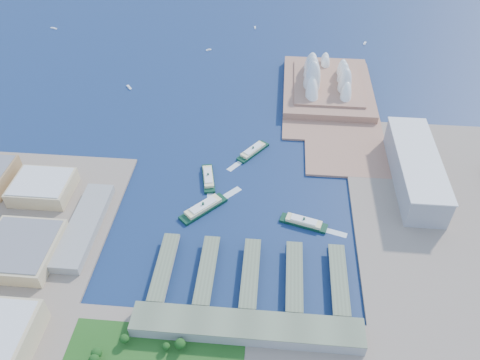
# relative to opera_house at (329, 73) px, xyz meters

# --- Properties ---
(ground) EXTENTS (3000.00, 3000.00, 0.00)m
(ground) POSITION_rel_opera_house_xyz_m (-105.00, -280.00, -32.00)
(ground) COLOR #0F1B48
(ground) RESTS_ON ground
(peninsula) EXTENTS (135.00, 220.00, 3.00)m
(peninsula) POSITION_rel_opera_house_xyz_m (2.50, -20.00, -30.50)
(peninsula) COLOR #976952
(peninsula) RESTS_ON ground
(opera_house) EXTENTS (134.00, 180.00, 58.00)m
(opera_house) POSITION_rel_opera_house_xyz_m (0.00, 0.00, 0.00)
(opera_house) COLOR white
(opera_house) RESTS_ON peninsula
(toaster_building) EXTENTS (45.00, 155.00, 35.00)m
(toaster_building) POSITION_rel_opera_house_xyz_m (90.00, -200.00, -11.50)
(toaster_building) COLOR gray
(toaster_building) RESTS_ON east_land
(ferry_wharves) EXTENTS (184.00, 90.00, 9.30)m
(ferry_wharves) POSITION_rel_opera_house_xyz_m (-91.00, -355.00, -27.35)
(ferry_wharves) COLOR #5A654D
(ferry_wharves) RESTS_ON ground
(terminal_building) EXTENTS (200.00, 28.00, 12.00)m
(terminal_building) POSITION_rel_opera_house_xyz_m (-90.00, -415.00, -23.00)
(terminal_building) COLOR gray
(terminal_building) RESTS_ON south_land
(ferry_a) EXTENTS (23.01, 51.80, 9.50)m
(ferry_a) POSITION_rel_opera_house_xyz_m (-151.32, -216.46, -27.25)
(ferry_a) COLOR #0C321F
(ferry_a) RESTS_ON ground
(ferry_b) EXTENTS (40.27, 48.49, 9.57)m
(ferry_b) POSITION_rel_opera_house_xyz_m (-101.42, -160.20, -27.21)
(ferry_b) COLOR #0C321F
(ferry_b) RESTS_ON ground
(ferry_c) EXTENTS (50.97, 52.98, 11.08)m
(ferry_c) POSITION_rel_opera_house_xyz_m (-149.67, -267.98, -26.46)
(ferry_c) COLOR #0C321F
(ferry_c) RESTS_ON ground
(ferry_d) EXTENTS (52.78, 26.47, 9.68)m
(ferry_d) POSITION_rel_opera_house_xyz_m (-38.76, -279.91, -27.16)
(ferry_d) COLOR #0C321F
(ferry_d) RESTS_ON ground
(boat_a) EXTENTS (11.09, 13.17, 2.67)m
(boat_a) POSITION_rel_opera_house_xyz_m (-302.10, -15.99, -30.66)
(boat_a) COLOR white
(boat_a) RESTS_ON ground
(boat_b) EXTENTS (9.58, 7.25, 2.48)m
(boat_b) POSITION_rel_opera_house_xyz_m (-197.61, 120.69, -30.76)
(boat_b) COLOR white
(boat_b) RESTS_ON ground
(boat_c) EXTENTS (7.21, 11.92, 2.58)m
(boat_c) POSITION_rel_opera_house_xyz_m (76.33, 170.70, -30.71)
(boat_c) COLOR white
(boat_c) RESTS_ON ground
(boat_d) EXTENTS (14.20, 7.81, 2.37)m
(boat_d) POSITION_rel_opera_house_xyz_m (-501.46, 184.39, -30.82)
(boat_d) COLOR white
(boat_d) RESTS_ON ground
(boat_e) EXTENTS (3.99, 9.91, 2.37)m
(boat_e) POSITION_rel_opera_house_xyz_m (-123.14, 220.94, -30.81)
(boat_e) COLOR white
(boat_e) RESTS_ON ground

